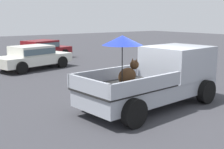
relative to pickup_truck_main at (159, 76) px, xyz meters
The scene contains 4 objects.
ground_plane 1.06m from the pickup_truck_main, behind, with size 80.00×80.00×0.00m, color #38383D.
pickup_truck_main is the anchor object (origin of this frame).
parked_sedan_near 9.22m from the pickup_truck_main, 94.14° to the left, with size 4.58×2.67×1.33m.
parked_sedan_far 12.59m from the pickup_truck_main, 84.08° to the left, with size 4.63×2.97×1.33m.
Camera 1 is at (-6.66, -6.78, 2.90)m, focal length 47.70 mm.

